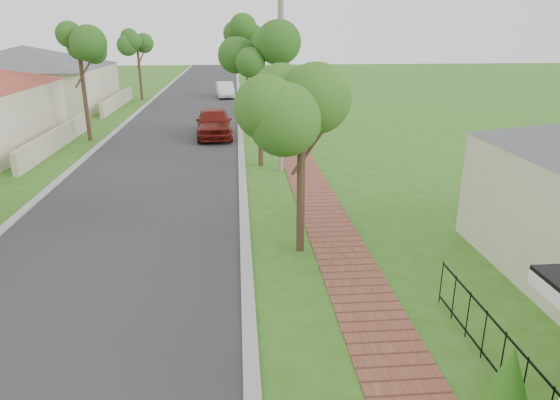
{
  "coord_description": "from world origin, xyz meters",
  "views": [
    {
      "loc": [
        0.54,
        -5.44,
        5.8
      ],
      "look_at": [
        1.58,
        6.92,
        1.5
      ],
      "focal_mm": 32.0,
      "sensor_mm": 36.0,
      "label": 1
    }
  ],
  "objects_px": {
    "near_tree": "(302,111)",
    "parked_car_red": "(214,123)",
    "parked_car_white": "(225,90)",
    "utility_pole": "(281,67)"
  },
  "relations": [
    {
      "from": "near_tree",
      "to": "parked_car_red",
      "type": "bearing_deg",
      "value": 100.86
    },
    {
      "from": "parked_car_white",
      "to": "near_tree",
      "type": "xyz_separation_m",
      "value": [
        2.66,
        -32.14,
        3.16
      ]
    },
    {
      "from": "parked_car_red",
      "to": "utility_pole",
      "type": "relative_size",
      "value": 0.56
    },
    {
      "from": "parked_car_red",
      "to": "parked_car_white",
      "type": "bearing_deg",
      "value": 85.85
    },
    {
      "from": "parked_car_red",
      "to": "utility_pole",
      "type": "distance_m",
      "value": 8.61
    },
    {
      "from": "parked_car_red",
      "to": "parked_car_white",
      "type": "distance_m",
      "value": 16.82
    },
    {
      "from": "parked_car_white",
      "to": "near_tree",
      "type": "relative_size",
      "value": 0.83
    },
    {
      "from": "parked_car_white",
      "to": "utility_pole",
      "type": "bearing_deg",
      "value": -89.07
    },
    {
      "from": "parked_car_white",
      "to": "utility_pole",
      "type": "xyz_separation_m",
      "value": [
        2.82,
        -24.05,
        3.66
      ]
    },
    {
      "from": "parked_car_red",
      "to": "near_tree",
      "type": "distance_m",
      "value": 15.89
    }
  ]
}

